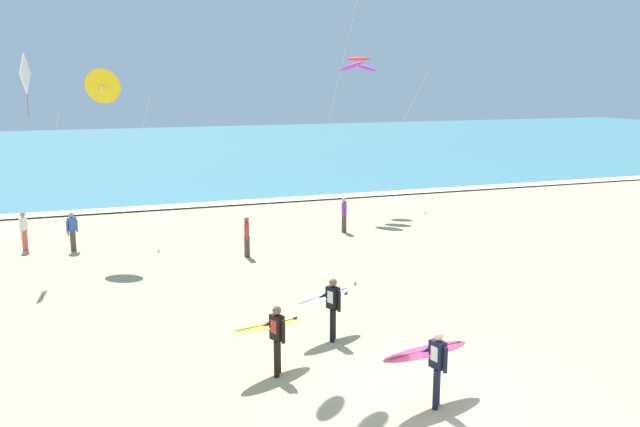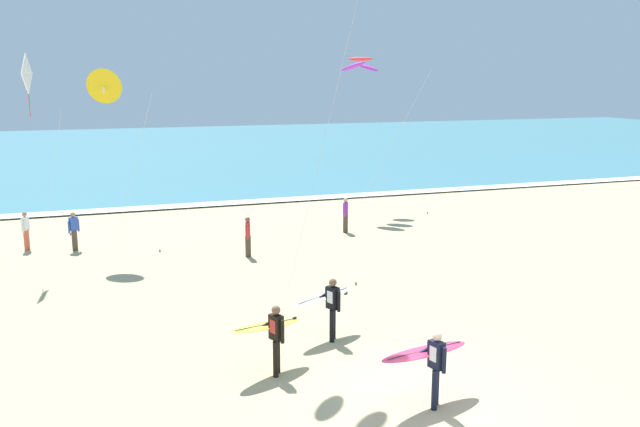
{
  "view_description": "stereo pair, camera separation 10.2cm",
  "coord_description": "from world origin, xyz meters",
  "px_view_note": "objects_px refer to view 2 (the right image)",
  "views": [
    {
      "loc": [
        -6.64,
        -11.93,
        6.86
      ],
      "look_at": [
        -0.63,
        5.15,
        3.18
      ],
      "focal_mm": 37.49,
      "sensor_mm": 36.0,
      "label": 1
    },
    {
      "loc": [
        -6.55,
        -11.96,
        6.86
      ],
      "look_at": [
        -0.63,
        5.15,
        3.18
      ],
      "focal_mm": 37.49,
      "sensor_mm": 36.0,
      "label": 2
    }
  ],
  "objects_px": {
    "surfer_third": "(329,301)",
    "kite_diamond_ivory_low": "(28,79)",
    "surfer_lead": "(272,331)",
    "bystander_blue_top": "(74,231)",
    "bystander_red_top": "(248,237)",
    "bystander_purple_top": "(346,215)",
    "surfer_trailing": "(430,358)",
    "bystander_white_top": "(26,230)",
    "kite_delta_golden_high": "(105,86)",
    "kite_arc_scarlet_near": "(360,64)"
  },
  "relations": [
    {
      "from": "surfer_trailing",
      "to": "kite_diamond_ivory_low",
      "type": "relative_size",
      "value": 0.31
    },
    {
      "from": "bystander_red_top",
      "to": "kite_diamond_ivory_low",
      "type": "bearing_deg",
      "value": 168.0
    },
    {
      "from": "kite_diamond_ivory_low",
      "to": "bystander_white_top",
      "type": "bearing_deg",
      "value": 107.31
    },
    {
      "from": "kite_arc_scarlet_near",
      "to": "bystander_red_top",
      "type": "distance_m",
      "value": 12.92
    },
    {
      "from": "bystander_purple_top",
      "to": "kite_arc_scarlet_near",
      "type": "bearing_deg",
      "value": 61.7
    },
    {
      "from": "surfer_trailing",
      "to": "bystander_red_top",
      "type": "xyz_separation_m",
      "value": [
        -0.94,
        13.02,
        -0.24
      ]
    },
    {
      "from": "bystander_red_top",
      "to": "bystander_purple_top",
      "type": "xyz_separation_m",
      "value": [
        5.11,
        2.67,
        0.0
      ]
    },
    {
      "from": "surfer_lead",
      "to": "bystander_red_top",
      "type": "height_order",
      "value": "surfer_lead"
    },
    {
      "from": "kite_delta_golden_high",
      "to": "kite_diamond_ivory_low",
      "type": "height_order",
      "value": "kite_diamond_ivory_low"
    },
    {
      "from": "surfer_lead",
      "to": "bystander_blue_top",
      "type": "height_order",
      "value": "surfer_lead"
    },
    {
      "from": "surfer_trailing",
      "to": "kite_diamond_ivory_low",
      "type": "height_order",
      "value": "kite_diamond_ivory_low"
    },
    {
      "from": "surfer_lead",
      "to": "bystander_white_top",
      "type": "distance_m",
      "value": 15.77
    },
    {
      "from": "bystander_purple_top",
      "to": "surfer_third",
      "type": "bearing_deg",
      "value": -113.3
    },
    {
      "from": "kite_diamond_ivory_low",
      "to": "bystander_red_top",
      "type": "height_order",
      "value": "kite_diamond_ivory_low"
    },
    {
      "from": "kite_diamond_ivory_low",
      "to": "bystander_purple_top",
      "type": "relative_size",
      "value": 4.86
    },
    {
      "from": "kite_delta_golden_high",
      "to": "surfer_lead",
      "type": "bearing_deg",
      "value": -76.68
    },
    {
      "from": "surfer_lead",
      "to": "bystander_blue_top",
      "type": "xyz_separation_m",
      "value": [
        -4.57,
        13.67,
        -0.23
      ]
    },
    {
      "from": "surfer_trailing",
      "to": "bystander_white_top",
      "type": "bearing_deg",
      "value": 118.41
    },
    {
      "from": "bystander_blue_top",
      "to": "kite_delta_golden_high",
      "type": "bearing_deg",
      "value": -26.67
    },
    {
      "from": "bystander_purple_top",
      "to": "bystander_blue_top",
      "type": "relative_size",
      "value": 1.0
    },
    {
      "from": "bystander_white_top",
      "to": "bystander_blue_top",
      "type": "relative_size",
      "value": 1.0
    },
    {
      "from": "bystander_blue_top",
      "to": "kite_arc_scarlet_near",
      "type": "bearing_deg",
      "value": 17.53
    },
    {
      "from": "surfer_trailing",
      "to": "kite_delta_golden_high",
      "type": "height_order",
      "value": "kite_delta_golden_high"
    },
    {
      "from": "kite_arc_scarlet_near",
      "to": "kite_diamond_ivory_low",
      "type": "relative_size",
      "value": 1.03
    },
    {
      "from": "bystander_red_top",
      "to": "bystander_blue_top",
      "type": "height_order",
      "value": "same"
    },
    {
      "from": "kite_delta_golden_high",
      "to": "bystander_white_top",
      "type": "xyz_separation_m",
      "value": [
        -3.36,
        1.49,
        -5.73
      ]
    },
    {
      "from": "kite_arc_scarlet_near",
      "to": "kite_delta_golden_high",
      "type": "height_order",
      "value": "kite_arc_scarlet_near"
    },
    {
      "from": "kite_arc_scarlet_near",
      "to": "kite_diamond_ivory_low",
      "type": "height_order",
      "value": "kite_arc_scarlet_near"
    },
    {
      "from": "surfer_trailing",
      "to": "kite_diamond_ivory_low",
      "type": "xyz_separation_m",
      "value": [
        -8.45,
        14.62,
        5.77
      ]
    },
    {
      "from": "surfer_lead",
      "to": "surfer_trailing",
      "type": "bearing_deg",
      "value": -43.05
    },
    {
      "from": "kite_diamond_ivory_low",
      "to": "bystander_white_top",
      "type": "relative_size",
      "value": 4.86
    },
    {
      "from": "surfer_trailing",
      "to": "kite_arc_scarlet_near",
      "type": "distance_m",
      "value": 22.83
    },
    {
      "from": "surfer_third",
      "to": "bystander_white_top",
      "type": "bearing_deg",
      "value": 123.15
    },
    {
      "from": "kite_arc_scarlet_near",
      "to": "bystander_white_top",
      "type": "relative_size",
      "value": 4.98
    },
    {
      "from": "kite_diamond_ivory_low",
      "to": "bystander_blue_top",
      "type": "xyz_separation_m",
      "value": [
        1.1,
        1.65,
        -6.01
      ]
    },
    {
      "from": "kite_arc_scarlet_near",
      "to": "kite_delta_golden_high",
      "type": "relative_size",
      "value": 1.09
    },
    {
      "from": "kite_arc_scarlet_near",
      "to": "bystander_blue_top",
      "type": "bearing_deg",
      "value": -162.47
    },
    {
      "from": "bystander_blue_top",
      "to": "surfer_third",
      "type": "bearing_deg",
      "value": -61.62
    },
    {
      "from": "surfer_third",
      "to": "bystander_blue_top",
      "type": "height_order",
      "value": "surfer_third"
    },
    {
      "from": "kite_diamond_ivory_low",
      "to": "bystander_red_top",
      "type": "xyz_separation_m",
      "value": [
        7.51,
        -1.6,
        -6.01
      ]
    },
    {
      "from": "bystander_white_top",
      "to": "kite_delta_golden_high",
      "type": "bearing_deg",
      "value": -23.97
    },
    {
      "from": "surfer_lead",
      "to": "bystander_purple_top",
      "type": "xyz_separation_m",
      "value": [
        6.95,
        13.1,
        -0.23
      ]
    },
    {
      "from": "surfer_third",
      "to": "kite_diamond_ivory_low",
      "type": "bearing_deg",
      "value": 126.15
    },
    {
      "from": "surfer_lead",
      "to": "bystander_blue_top",
      "type": "distance_m",
      "value": 14.42
    },
    {
      "from": "kite_arc_scarlet_near",
      "to": "bystander_blue_top",
      "type": "relative_size",
      "value": 4.98
    },
    {
      "from": "surfer_trailing",
      "to": "kite_arc_scarlet_near",
      "type": "xyz_separation_m",
      "value": [
        6.9,
        20.77,
        6.5
      ]
    },
    {
      "from": "surfer_trailing",
      "to": "bystander_white_top",
      "type": "xyz_separation_m",
      "value": [
        -9.19,
        17.0,
        -0.24
      ]
    },
    {
      "from": "surfer_third",
      "to": "surfer_lead",
      "type": "bearing_deg",
      "value": -141.84
    },
    {
      "from": "kite_diamond_ivory_low",
      "to": "kite_arc_scarlet_near",
      "type": "bearing_deg",
      "value": 21.83
    },
    {
      "from": "kite_delta_golden_high",
      "to": "bystander_red_top",
      "type": "xyz_separation_m",
      "value": [
        4.89,
        -2.48,
        -5.73
      ]
    }
  ]
}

